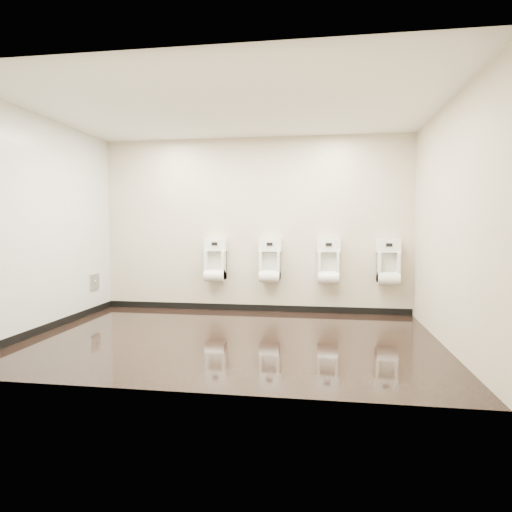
{
  "coord_description": "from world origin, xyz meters",
  "views": [
    {
      "loc": [
        1.06,
        -5.1,
        1.38
      ],
      "look_at": [
        0.22,
        0.55,
        0.98
      ],
      "focal_mm": 30.0,
      "sensor_mm": 36.0,
      "label": 1
    }
  ],
  "objects_px": {
    "urinal_2": "(328,265)",
    "urinal_3": "(388,265)",
    "urinal_0": "(215,263)",
    "urinal_1": "(270,264)",
    "access_panel": "(95,282)"
  },
  "relations": [
    {
      "from": "urinal_1",
      "to": "urinal_2",
      "type": "distance_m",
      "value": 0.92
    },
    {
      "from": "access_panel",
      "to": "urinal_1",
      "type": "distance_m",
      "value": 2.81
    },
    {
      "from": "urinal_2",
      "to": "access_panel",
      "type": "bearing_deg",
      "value": -173.37
    },
    {
      "from": "urinal_3",
      "to": "access_panel",
      "type": "bearing_deg",
      "value": -174.67
    },
    {
      "from": "urinal_0",
      "to": "urinal_1",
      "type": "bearing_deg",
      "value": 0.0
    },
    {
      "from": "access_panel",
      "to": "urinal_3",
      "type": "distance_m",
      "value": 4.61
    },
    {
      "from": "urinal_0",
      "to": "urinal_1",
      "type": "xyz_separation_m",
      "value": [
        0.89,
        0.0,
        0.0
      ]
    },
    {
      "from": "urinal_0",
      "to": "urinal_2",
      "type": "bearing_deg",
      "value": 0.0
    },
    {
      "from": "urinal_0",
      "to": "urinal_1",
      "type": "height_order",
      "value": "same"
    },
    {
      "from": "urinal_2",
      "to": "urinal_3",
      "type": "distance_m",
      "value": 0.9
    },
    {
      "from": "access_panel",
      "to": "urinal_3",
      "type": "relative_size",
      "value": 0.36
    },
    {
      "from": "urinal_3",
      "to": "urinal_2",
      "type": "bearing_deg",
      "value": 180.0
    },
    {
      "from": "urinal_2",
      "to": "urinal_3",
      "type": "bearing_deg",
      "value": 0.0
    },
    {
      "from": "urinal_1",
      "to": "urinal_3",
      "type": "height_order",
      "value": "same"
    },
    {
      "from": "access_panel",
      "to": "urinal_2",
      "type": "bearing_deg",
      "value": 6.63
    }
  ]
}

